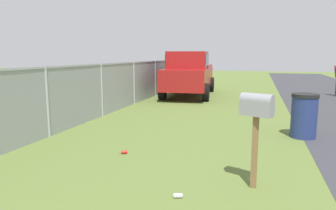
{
  "coord_description": "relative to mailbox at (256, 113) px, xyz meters",
  "views": [
    {
      "loc": [
        0.54,
        -1.05,
        1.92
      ],
      "look_at": [
        7.01,
        0.85,
        0.83
      ],
      "focal_mm": 32.98,
      "sensor_mm": 36.0,
      "label": 1
    }
  ],
  "objects": [
    {
      "name": "fence_section",
      "position": [
        5.53,
        4.73,
        -0.2
      ],
      "size": [
        18.51,
        0.07,
        1.67
      ],
      "color": "#9EA3A8",
      "rests_on": "ground"
    },
    {
      "name": "litter_can_far_scatter",
      "position": [
        -0.66,
        0.98,
        -1.07
      ],
      "size": [
        0.1,
        0.13,
        0.07
      ],
      "primitive_type": "cylinder",
      "rotation": [
        0.0,
        1.57,
        1.88
      ],
      "color": "silver",
      "rests_on": "ground"
    },
    {
      "name": "trash_bin",
      "position": [
        3.21,
        -1.07,
        -0.58
      ],
      "size": [
        0.61,
        0.61,
        1.04
      ],
      "color": "navy",
      "rests_on": "ground"
    },
    {
      "name": "pickup_truck",
      "position": [
        9.87,
        3.16,
        -0.0
      ],
      "size": [
        5.51,
        2.49,
        2.09
      ],
      "rotation": [
        0.0,
        0.0,
        3.23
      ],
      "color": "maroon",
      "rests_on": "ground"
    },
    {
      "name": "litter_can_midfield_a",
      "position": [
        0.89,
        2.47,
        -1.07
      ],
      "size": [
        0.12,
        0.14,
        0.07
      ],
      "primitive_type": "cylinder",
      "rotation": [
        0.0,
        1.57,
        2.08
      ],
      "color": "red",
      "rests_on": "ground"
    },
    {
      "name": "mailbox",
      "position": [
        0.0,
        0.0,
        0.0
      ],
      "size": [
        0.36,
        0.49,
        1.39
      ],
      "rotation": [
        0.0,
        0.0,
        -0.39
      ],
      "color": "brown",
      "rests_on": "ground"
    }
  ]
}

